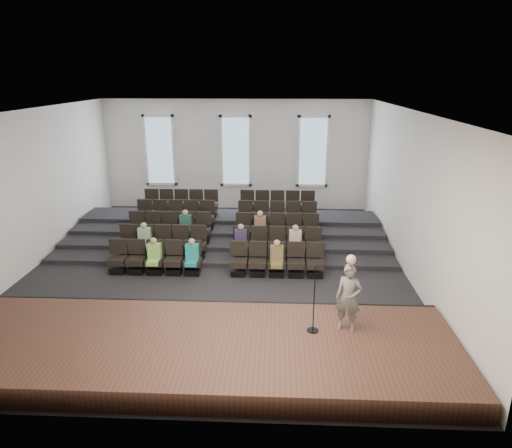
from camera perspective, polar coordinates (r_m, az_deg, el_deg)
The scene contains 14 objects.
ground at distance 15.11m, azimuth -4.76°, elevation -5.36°, with size 14.00×14.00×0.00m, color black.
ceiling at distance 13.89m, azimuth -5.31°, elevation 13.95°, with size 12.00×14.00×0.02m, color white.
wall_back at distance 21.13m, azimuth -2.52°, elevation 8.59°, with size 12.00×0.04×5.00m, color silver.
wall_front at distance 7.81m, azimuth -11.81°, elevation -9.04°, with size 12.00×0.04×5.00m, color silver.
wall_left at distance 16.23m, azimuth -26.63°, elevation 3.72°, with size 0.04×14.00×5.00m, color silver.
wall_right at distance 14.76m, azimuth 18.87°, elevation 3.40°, with size 0.04×14.00×5.00m, color silver.
stage at distance 10.55m, azimuth -8.40°, elevation -15.19°, with size 11.80×3.60×0.50m, color #452B1D.
stage_lip at distance 12.04m, azimuth -6.82°, elevation -10.59°, with size 11.80×0.06×0.52m, color black.
risers at distance 17.98m, azimuth -3.51°, elevation -0.75°, with size 11.80×4.80×0.60m.
seating_rows at distance 16.29m, azimuth -4.14°, elevation -0.99°, with size 6.80×4.70×1.67m.
windows at distance 21.03m, azimuth -2.54°, elevation 9.09°, with size 8.44×0.10×3.24m.
audience at distance 15.10m, azimuth -4.69°, elevation -2.05°, with size 5.45×2.64×1.10m.
speaker at distance 10.49m, azimuth 11.48°, elevation -9.04°, with size 0.57×0.38×1.57m, color #5D5A58.
mic_stand at distance 10.44m, azimuth 7.21°, elevation -10.85°, with size 0.27×0.27×1.61m.
Camera 1 is at (1.90, -13.73, 6.02)m, focal length 32.00 mm.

